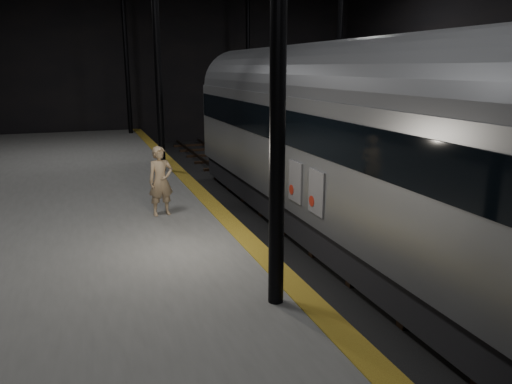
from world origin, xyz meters
name	(u,v)px	position (x,y,z in m)	size (l,w,h in m)	color
ground	(350,251)	(0.00, 0.00, 0.00)	(44.00, 44.00, 0.00)	black
platform_left	(57,270)	(-7.50, 0.00, 0.50)	(9.00, 43.80, 1.00)	#565654
tactile_strip	(237,229)	(-3.25, 0.00, 1.00)	(0.50, 43.80, 0.01)	brown
track	(350,249)	(0.00, 0.00, 0.07)	(2.40, 43.00, 0.24)	#3F3328
train	(352,140)	(0.00, 0.14, 3.08)	(3.09, 20.64, 5.52)	#93969B
woman	(161,181)	(-4.80, 1.88, 1.95)	(0.69, 0.45, 1.89)	tan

